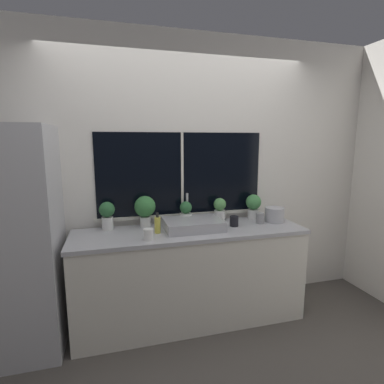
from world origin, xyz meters
The scene contains 16 objects.
ground_plane centered at (0.00, 0.00, 0.00)m, with size 14.00×14.00×0.00m, color #4C4742.
wall_back centered at (0.00, 0.64, 1.35)m, with size 8.00×0.09×2.70m.
wall_right centered at (2.07, 1.50, 1.35)m, with size 0.06×7.00×2.70m.
counter centered at (0.00, 0.29, 0.44)m, with size 2.11×0.59×0.89m.
refrigerator centered at (-1.45, 0.29, 0.90)m, with size 0.69×0.71×1.81m.
sink centered at (0.03, 0.31, 0.93)m, with size 0.52×0.43×0.30m.
potted_plant_far_left centered at (-0.73, 0.50, 1.03)m, with size 0.14×0.14×0.26m.
potted_plant_left centered at (-0.38, 0.50, 1.07)m, with size 0.20×0.20×0.29m.
potted_plant_center centered at (0.01, 0.50, 1.00)m, with size 0.12×0.12×0.22m.
potted_plant_right centered at (0.36, 0.50, 1.01)m, with size 0.12×0.12×0.24m.
potted_plant_far_right centered at (0.73, 0.50, 1.03)m, with size 0.16×0.16×0.26m.
soap_bottle centered at (-0.30, 0.27, 0.96)m, with size 0.05×0.05×0.18m.
mug_black centered at (0.43, 0.30, 0.94)m, with size 0.08×0.08×0.10m.
mug_white centered at (-0.40, 0.10, 0.93)m, with size 0.08×0.08×0.10m.
mug_grey centered at (0.71, 0.32, 0.94)m, with size 0.08×0.08×0.10m.
kettle centered at (0.88, 0.34, 0.97)m, with size 0.19×0.19×0.16m.
Camera 1 is at (-0.67, -2.25, 1.69)m, focal length 28.00 mm.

